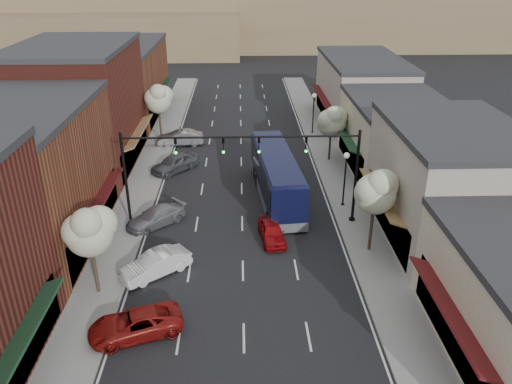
{
  "coord_description": "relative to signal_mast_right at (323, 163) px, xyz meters",
  "views": [
    {
      "loc": [
        -0.01,
        -23.71,
        17.57
      ],
      "look_at": [
        1.02,
        8.66,
        2.2
      ],
      "focal_mm": 35.0,
      "sensor_mm": 36.0,
      "label": 1
    }
  ],
  "objects": [
    {
      "name": "tree_left_near",
      "position": [
        -13.87,
        -8.05,
        -0.4
      ],
      "size": [
        2.85,
        2.65,
        5.69
      ],
      "color": "#47382B",
      "rests_on": "ground"
    },
    {
      "name": "tree_left_far",
      "position": [
        -13.87,
        17.95,
        -0.02
      ],
      "size": [
        2.85,
        2.65,
        6.13
      ],
      "color": "#47382B",
      "rests_on": "ground"
    },
    {
      "name": "tree_right_far",
      "position": [
        2.73,
        11.95,
        -0.63
      ],
      "size": [
        2.85,
        2.65,
        5.43
      ],
      "color": "#47382B",
      "rests_on": "ground"
    },
    {
      "name": "curb_right",
      "position": [
        1.38,
        10.5,
        -4.55
      ],
      "size": [
        0.25,
        73.0,
        0.17
      ],
      "primitive_type": "cube",
      "color": "gray",
      "rests_on": "ground"
    },
    {
      "name": "lamp_post_near",
      "position": [
        2.18,
        2.5,
        -1.62
      ],
      "size": [
        0.44,
        0.44,
        4.44
      ],
      "color": "black",
      "rests_on": "ground"
    },
    {
      "name": "curb_left",
      "position": [
        -12.62,
        10.5,
        -4.55
      ],
      "size": [
        0.25,
        73.0,
        0.17
      ],
      "primitive_type": "cube",
      "color": "gray",
      "rests_on": "ground"
    },
    {
      "name": "sidewalk_left",
      "position": [
        -14.02,
        10.5,
        -4.55
      ],
      "size": [
        2.8,
        73.0,
        0.15
      ],
      "primitive_type": "cube",
      "color": "gray",
      "rests_on": "ground"
    },
    {
      "name": "bldg_left_midnear",
      "position": [
        -19.85,
        -2.0,
        0.03
      ],
      "size": [
        10.14,
        14.1,
        9.4
      ],
      "color": "brown",
      "rests_on": "ground"
    },
    {
      "name": "bldg_left_midfar",
      "position": [
        -19.86,
        12.0,
        0.78
      ],
      "size": [
        10.14,
        14.1,
        10.9
      ],
      "color": "maroon",
      "rests_on": "ground"
    },
    {
      "name": "parked_car_a",
      "position": [
        -11.12,
        -11.54,
        -3.96
      ],
      "size": [
        5.18,
        3.58,
        1.32
      ],
      "primitive_type": "imported",
      "rotation": [
        0.0,
        0.0,
        -1.25
      ],
      "color": "maroon",
      "rests_on": "ground"
    },
    {
      "name": "parked_car_b",
      "position": [
        -10.89,
        -6.2,
        -3.91
      ],
      "size": [
        4.36,
        3.86,
        1.43
      ],
      "primitive_type": "imported",
      "rotation": [
        0.0,
        0.0,
        -0.91
      ],
      "color": "silver",
      "rests_on": "ground"
    },
    {
      "name": "bldg_left_far",
      "position": [
        -19.84,
        28.0,
        -0.46
      ],
      "size": [
        10.14,
        18.1,
        8.4
      ],
      "color": "brown",
      "rests_on": "ground"
    },
    {
      "name": "tree_right_near",
      "position": [
        2.73,
        -4.05,
        -0.17
      ],
      "size": [
        2.85,
        2.65,
        5.95
      ],
      "color": "#47382B",
      "rests_on": "ground"
    },
    {
      "name": "parked_car_e",
      "position": [
        -11.82,
        16.8,
        -3.86
      ],
      "size": [
        4.76,
        2.04,
        1.53
      ],
      "primitive_type": "imported",
      "rotation": [
        0.0,
        0.0,
        -1.48
      ],
      "color": "#9B9BA0",
      "rests_on": "ground"
    },
    {
      "name": "signal_mast_right",
      "position": [
        0.0,
        0.0,
        0.0
      ],
      "size": [
        8.22,
        0.46,
        7.0
      ],
      "color": "black",
      "rests_on": "ground"
    },
    {
      "name": "bldg_right_far",
      "position": [
        8.09,
        24.0,
        -0.96
      ],
      "size": [
        9.14,
        16.1,
        7.4
      ],
      "color": "#ACA193",
      "rests_on": "ground"
    },
    {
      "name": "lamp_post_far",
      "position": [
        2.18,
        20.0,
        -1.62
      ],
      "size": [
        0.44,
        0.44,
        4.44
      ],
      "color": "black",
      "rests_on": "ground"
    },
    {
      "name": "parked_car_d",
      "position": [
        -11.59,
        9.93,
        -3.83
      ],
      "size": [
        4.52,
        4.71,
        1.59
      ],
      "primitive_type": "imported",
      "rotation": [
        0.0,
        0.0,
        -0.74
      ],
      "color": "#505157",
      "rests_on": "ground"
    },
    {
      "name": "parked_car_c",
      "position": [
        -11.82,
        -0.01,
        -3.97
      ],
      "size": [
        4.57,
        4.38,
        1.31
      ],
      "primitive_type": "imported",
      "rotation": [
        0.0,
        0.0,
        -0.83
      ],
      "color": "#95969A",
      "rests_on": "ground"
    },
    {
      "name": "ground",
      "position": [
        -5.62,
        -8.0,
        -4.62
      ],
      "size": [
        160.0,
        160.0,
        0.0
      ],
      "primitive_type": "plane",
      "color": "black",
      "rests_on": "ground"
    },
    {
      "name": "sidewalk_right",
      "position": [
        2.78,
        10.5,
        -4.55
      ],
      "size": [
        2.8,
        73.0,
        0.15
      ],
      "primitive_type": "cube",
      "color": "gray",
      "rests_on": "ground"
    },
    {
      "name": "signal_mast_left",
      "position": [
        -11.24,
        0.0,
        0.0
      ],
      "size": [
        8.22,
        0.46,
        7.0
      ],
      "color": "black",
      "rests_on": "ground"
    },
    {
      "name": "hill_far",
      "position": [
        -5.62,
        82.0,
        1.38
      ],
      "size": [
        120.0,
        30.0,
        12.0
      ],
      "primitive_type": "cube",
      "color": "#7A6647",
      "rests_on": "ground"
    },
    {
      "name": "hill_near",
      "position": [
        -30.62,
        70.0,
        -0.62
      ],
      "size": [
        50.0,
        20.0,
        8.0
      ],
      "primitive_type": "cube",
      "color": "#7A6647",
      "rests_on": "ground"
    },
    {
      "name": "coach_bus",
      "position": [
        -2.88,
        4.2,
        -2.7
      ],
      "size": [
        3.7,
        12.27,
        3.69
      ],
      "rotation": [
        0.0,
        0.0,
        0.09
      ],
      "color": "black",
      "rests_on": "ground"
    },
    {
      "name": "red_hatchback",
      "position": [
        -3.62,
        -2.36,
        -3.97
      ],
      "size": [
        1.99,
        3.99,
        1.3
      ],
      "primitive_type": "imported",
      "rotation": [
        0.0,
        0.0,
        0.12
      ],
      "color": "#9B0B0F",
      "rests_on": "ground"
    },
    {
      "name": "bldg_right_midnear",
      "position": [
        8.1,
        -2.0,
        -0.72
      ],
      "size": [
        9.14,
        12.1,
        7.9
      ],
      "color": "#ACA193",
      "rests_on": "ground"
    },
    {
      "name": "bldg_right_midfar",
      "position": [
        8.08,
        10.0,
        -1.46
      ],
      "size": [
        9.14,
        12.1,
        6.4
      ],
      "color": "beige",
      "rests_on": "ground"
    }
  ]
}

